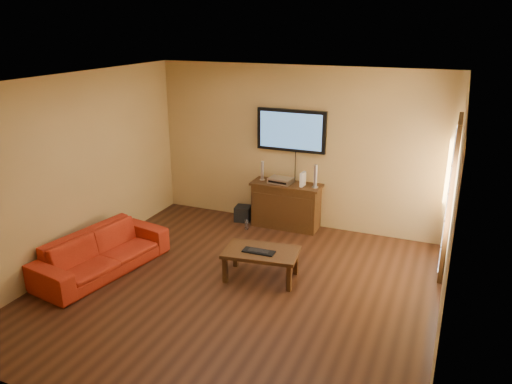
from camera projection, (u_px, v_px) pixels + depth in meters
The scene contains 14 objects.
ground_plane at pixel (237, 289), 6.58m from camera, with size 5.00×5.00×0.00m, color black.
room_walls at pixel (255, 154), 6.58m from camera, with size 5.00×5.00×5.00m.
french_door at pixel (450, 199), 6.83m from camera, with size 0.07×1.02×2.22m.
media_console at pixel (286, 205), 8.47m from camera, with size 1.19×0.45×0.78m.
television at pixel (291, 131), 8.23m from camera, with size 1.18×0.08×0.70m.
coffee_table at pixel (261, 254), 6.76m from camera, with size 1.07×0.72×0.42m.
sofa at pixel (101, 246), 6.95m from camera, with size 1.94×0.57×0.76m, color #A72712.
speaker_left at pixel (262, 171), 8.49m from camera, with size 0.09×0.09×0.33m.
speaker_right at pixel (315, 177), 8.09m from camera, with size 0.11×0.11×0.39m.
av_receiver at pixel (281, 180), 8.37m from camera, with size 0.38×0.27×0.09m, color silver.
game_console at pixel (303, 179), 8.18m from camera, with size 0.05×0.17×0.23m, color white.
subwoofer at pixel (243, 213), 8.81m from camera, with size 0.27×0.27×0.27m, color black.
bottle at pixel (247, 224), 8.46m from camera, with size 0.06×0.06×0.18m.
keyboard at pixel (259, 251), 6.69m from camera, with size 0.44×0.18×0.03m.
Camera 1 is at (2.46, -5.26, 3.36)m, focal length 35.00 mm.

